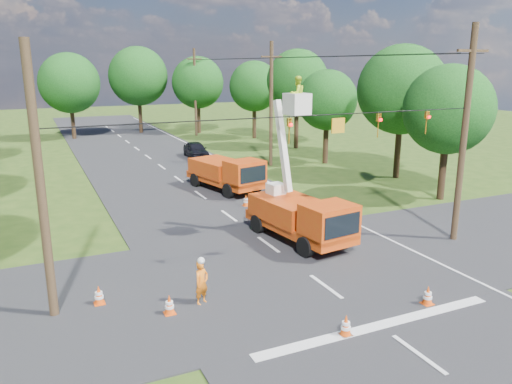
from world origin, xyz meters
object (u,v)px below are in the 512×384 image
tree_right_d (297,80)px  tree_far_c (198,83)px  tree_far_a (69,83)px  tree_far_b (138,76)px  second_truck (227,173)px  tree_right_c (327,100)px  traffic_cone_6 (262,178)px  tree_right_b (402,90)px  tree_right_a (448,110)px  bucket_truck (301,209)px  traffic_cone_1 (428,295)px  traffic_cone_3 (246,201)px  traffic_cone_2 (288,217)px  pole_right_mid (271,104)px  pole_left (40,186)px  pole_right_near (464,134)px  distant_car (196,150)px  traffic_cone_0 (346,326)px  ground_worker (202,283)px  traffic_cone_5 (99,295)px  pole_right_far (195,92)px  tree_right_e (254,86)px  traffic_cone_4 (169,305)px

tree_right_d → tree_far_c: tree_right_d is taller
tree_far_a → tree_far_b: size_ratio=0.92×
second_truck → tree_far_a: (-7.08, 29.43, 4.98)m
tree_right_c → tree_right_d: bearing=78.7°
traffic_cone_6 → tree_right_b: bearing=-14.4°
tree_right_a → tree_right_c: size_ratio=1.06×
bucket_truck → traffic_cone_1: bucket_truck is taller
traffic_cone_1 → traffic_cone_3: (-0.80, 14.18, 0.00)m
traffic_cone_6 → traffic_cone_1: bearing=-97.9°
second_truck → traffic_cone_2: bearing=-101.7°
traffic_cone_6 → pole_right_mid: 7.98m
tree_far_b → tree_right_a: bearing=-74.9°
tree_far_c → pole_right_mid: bearing=-92.6°
pole_left → tree_right_c: (22.70, 19.00, 0.81)m
pole_right_near → tree_right_b: pole_right_near is taller
traffic_cone_6 → tree_right_b: (9.85, -2.53, 6.08)m
distant_car → traffic_cone_0: distant_car is taller
traffic_cone_1 → pole_right_near: bearing=37.9°
ground_worker → tree_right_a: size_ratio=0.19×
tree_right_a → tree_right_b: 6.25m
bucket_truck → traffic_cone_6: bucket_truck is taller
tree_far_a → traffic_cone_5: bearing=-94.0°
pole_right_far → tree_right_c: bearing=-77.4°
tree_right_b → traffic_cone_0: bearing=-133.5°
bucket_truck → tree_right_a: size_ratio=0.93×
traffic_cone_5 → pole_left: (-1.49, -0.15, 4.14)m
traffic_cone_0 → tree_far_c: bearing=77.1°
traffic_cone_0 → pole_left: pole_left is taller
traffic_cone_3 → tree_far_a: tree_far_a is taller
ground_worker → traffic_cone_6: ground_worker is taller
tree_right_b → tree_right_d: bearing=90.8°
traffic_cone_0 → tree_right_c: size_ratio=0.09×
pole_left → traffic_cone_1: bearing=-21.3°
traffic_cone_3 → tree_right_e: tree_right_e is taller
ground_worker → traffic_cone_4: (-1.25, -0.29, -0.44)m
pole_right_mid → tree_right_b: bearing=-50.9°
bucket_truck → pole_right_mid: pole_right_mid is taller
traffic_cone_6 → tree_right_b: size_ratio=0.07×
pole_right_far → tree_right_c: pole_right_far is taller
pole_right_far → tree_right_d: bearing=-64.1°
tree_right_b → tree_far_a: size_ratio=1.02×
traffic_cone_0 → pole_right_far: size_ratio=0.07×
distant_car → tree_right_d: (10.87, 0.97, 5.96)m
pole_right_near → pole_right_mid: size_ratio=1.00×
ground_worker → tree_far_a: 44.62m
pole_right_far → tree_right_b: pole_right_far is taller
tree_right_a → second_truck: bearing=146.5°
ground_worker → tree_right_a: (18.19, 7.29, 4.76)m
bucket_truck → traffic_cone_3: bucket_truck is taller
second_truck → traffic_cone_4: bearing=-131.7°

